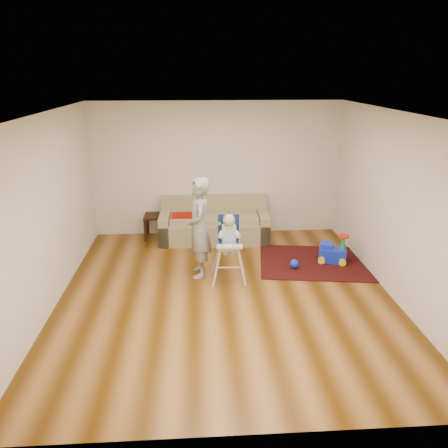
{
  "coord_description": "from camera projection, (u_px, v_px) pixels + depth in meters",
  "views": [
    {
      "loc": [
        -0.41,
        -5.94,
        3.23
      ],
      "look_at": [
        0.0,
        0.4,
        1.0
      ],
      "focal_mm": 35.0,
      "sensor_mm": 36.0,
      "label": 1
    }
  ],
  "objects": [
    {
      "name": "area_rug",
      "position": [
        317.0,
        262.0,
        7.78
      ],
      "size": [
        2.18,
        1.75,
        0.02
      ],
      "primitive_type": "cube",
      "rotation": [
        0.0,
        0.0,
        -0.14
      ],
      "color": "black",
      "rests_on": "ground"
    },
    {
      "name": "room_envelope",
      "position": [
        223.0,
        166.0,
        6.56
      ],
      "size": [
        5.04,
        5.52,
        2.72
      ],
      "color": "beige",
      "rests_on": "ground"
    },
    {
      "name": "ride_on_toy",
      "position": [
        333.0,
        248.0,
        7.73
      ],
      "size": [
        0.55,
        0.46,
        0.51
      ],
      "primitive_type": null,
      "rotation": [
        0.0,
        0.0,
        -0.32
      ],
      "color": "#1531E7",
      "rests_on": "area_rug"
    },
    {
      "name": "adult",
      "position": [
        199.0,
        228.0,
        7.05
      ],
      "size": [
        0.42,
        0.62,
        1.66
      ],
      "primitive_type": "imported",
      "rotation": [
        0.0,
        0.0,
        -1.54
      ],
      "color": "#97979A",
      "rests_on": "ground"
    },
    {
      "name": "side_table",
      "position": [
        157.0,
        226.0,
        8.91
      ],
      "size": [
        0.48,
        0.48,
        0.48
      ],
      "primitive_type": null,
      "color": "black",
      "rests_on": "ground"
    },
    {
      "name": "high_chair",
      "position": [
        229.0,
        248.0,
        6.99
      ],
      "size": [
        0.54,
        0.54,
        1.13
      ],
      "rotation": [
        0.0,
        0.0,
        -0.03
      ],
      "color": "silver",
      "rests_on": "ground"
    },
    {
      "name": "sofa",
      "position": [
        214.0,
        220.0,
        8.71
      ],
      "size": [
        2.18,
        0.94,
        0.83
      ],
      "rotation": [
        0.0,
        0.0,
        -0.03
      ],
      "color": "tan",
      "rests_on": "ground"
    },
    {
      "name": "ground",
      "position": [
        226.0,
        294.0,
        6.69
      ],
      "size": [
        5.5,
        5.5,
        0.0
      ],
      "primitive_type": "plane",
      "color": "#512C06",
      "rests_on": "ground"
    },
    {
      "name": "toy_ball",
      "position": [
        294.0,
        264.0,
        7.5
      ],
      "size": [
        0.16,
        0.16,
        0.16
      ],
      "primitive_type": "sphere",
      "color": "#1531E7",
      "rests_on": "area_rug"
    }
  ]
}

